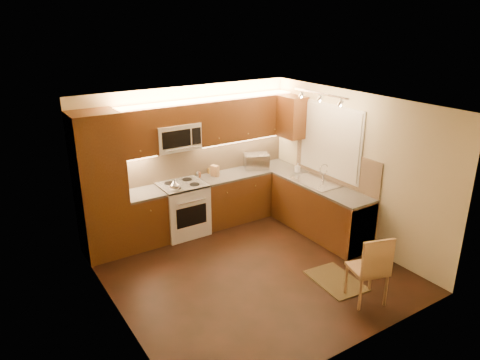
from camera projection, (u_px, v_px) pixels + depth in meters
floor at (251, 270)px, 6.74m from camera, size 4.00×4.00×0.01m
ceiling at (253, 105)px, 5.87m from camera, size 4.00×4.00×0.01m
wall_back at (188, 158)px, 7.88m from camera, size 4.00×0.01×2.50m
wall_front at (359, 253)px, 4.73m from camera, size 4.00×0.01×2.50m
wall_left at (112, 228)px, 5.29m from camera, size 0.01×4.00×2.50m
wall_right at (353, 169)px, 7.32m from camera, size 0.01×4.00×2.50m
pantry at (100, 186)px, 6.84m from camera, size 0.70×0.60×2.30m
base_cab_back_left at (145, 219)px, 7.42m from camera, size 0.62×0.60×0.86m
counter_back_left at (143, 194)px, 7.27m from camera, size 0.62×0.60×0.04m
base_cab_back_right at (247, 194)px, 8.46m from camera, size 1.92×0.60×0.86m
counter_back_right at (247, 172)px, 8.30m from camera, size 1.92×0.60×0.04m
base_cab_right at (320, 210)px, 7.77m from camera, size 0.60×2.00×0.86m
counter_right at (321, 186)px, 7.61m from camera, size 0.60×2.00×0.04m
dishwasher at (349, 225)px, 7.22m from camera, size 0.58×0.60×0.84m
backsplash_back at (206, 157)px, 8.07m from camera, size 3.30×0.02×0.60m
backsplash_right at (335, 165)px, 7.65m from camera, size 0.02×2.00×0.60m
upper_cab_back_left at (135, 133)px, 7.02m from camera, size 0.62×0.35×0.75m
upper_cab_back_right at (243, 118)px, 8.06m from camera, size 1.92×0.35×0.75m
upper_cab_bridge at (174, 114)px, 7.30m from camera, size 0.76×0.35×0.31m
upper_cab_right_corner at (292, 117)px, 8.12m from camera, size 0.35×0.50×0.75m
stove at (183, 209)px, 7.75m from camera, size 0.76×0.65×0.92m
microwave at (176, 136)px, 7.42m from camera, size 0.76×0.38×0.44m
window_frame at (330, 141)px, 7.63m from camera, size 0.03×1.44×1.24m
window_blinds at (329, 141)px, 7.62m from camera, size 0.02×1.36×1.16m
sink at (316, 178)px, 7.70m from camera, size 0.52×0.86×0.15m
faucet at (324, 172)px, 7.76m from camera, size 0.20×0.04×0.30m
track_light_bar at (320, 93)px, 6.99m from camera, size 0.04×1.20×0.03m
kettle at (174, 185)px, 7.27m from camera, size 0.20×0.20×0.19m
toaster_oven at (256, 161)px, 8.41m from camera, size 0.54×0.48×0.27m
knife_block at (215, 171)px, 7.99m from camera, size 0.13×0.16×0.20m
spice_jar_a at (215, 172)px, 8.08m from camera, size 0.05×0.05×0.09m
spice_jar_b at (200, 175)px, 7.94m from camera, size 0.05×0.05×0.10m
spice_jar_c at (197, 174)px, 8.01m from camera, size 0.04×0.04×0.09m
spice_jar_d at (209, 171)px, 8.13m from camera, size 0.05×0.05×0.11m
soap_bottle at (298, 168)px, 8.20m from camera, size 0.08×0.08×0.17m
rug at (336, 281)px, 6.46m from camera, size 0.65×0.90×0.01m
dining_chair at (368, 267)px, 5.89m from camera, size 0.55×0.55×0.99m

